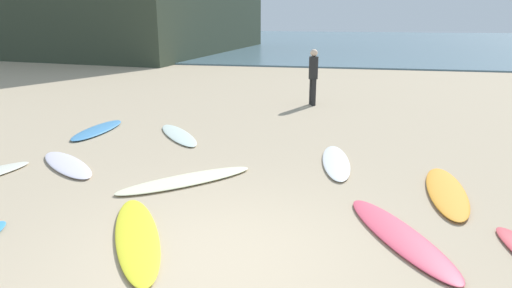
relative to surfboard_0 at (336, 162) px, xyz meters
The scene contains 11 objects.
ground_plane 4.02m from the surfboard_0, 108.25° to the right, with size 120.00×120.00×0.00m, color tan.
ocean_water 35.03m from the surfboard_0, 92.06° to the left, with size 120.00×40.00×0.08m, color slate.
surfboard_0 is the anchor object (origin of this frame).
surfboard_1 2.98m from the surfboard_0, 72.58° to the right, with size 0.56×2.36×0.07m, color #DE4860.
surfboard_3 2.13m from the surfboard_0, 33.39° to the right, with size 0.58×2.27×0.09m, color orange.
surfboard_4 2.90m from the surfboard_0, 149.41° to the right, with size 0.56×2.45×0.07m, color #EBECBF.
surfboard_5 3.89m from the surfboard_0, 160.52° to the left, with size 0.52×2.17×0.06m, color white.
surfboard_6 4.28m from the surfboard_0, 124.70° to the right, with size 0.54×2.43×0.08m, color yellow.
surfboard_8 5.11m from the surfboard_0, 167.19° to the right, with size 0.55×2.01×0.08m, color white.
surfboard_10 5.90m from the surfboard_0, 167.07° to the left, with size 0.59×2.03×0.08m, color #4F95D1.
beachgoer_near 5.71m from the surfboard_0, 98.98° to the left, with size 0.37×0.37×1.71m.
Camera 1 is at (1.34, -4.55, 2.83)m, focal length 31.75 mm.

